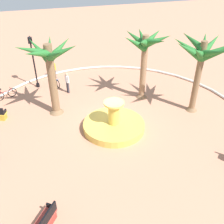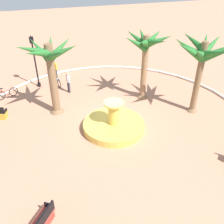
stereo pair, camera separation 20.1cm
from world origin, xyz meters
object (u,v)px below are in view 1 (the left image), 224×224
fountain (114,125)px  lamppost (33,58)px  palm_tree_near_fountain (145,49)px  bicycle_red_frame (56,81)px  person_cyclist_helmet (67,82)px  bicycle_by_lamppost (6,94)px  palm_tree_mid_plaza (202,55)px  palm_tree_by_curb (50,63)px  person_cyclist_photo (54,69)px

fountain → lamppost: 8.98m
palm_tree_near_fountain → lamppost: 8.86m
fountain → bicycle_red_frame: size_ratio=2.34×
person_cyclist_helmet → bicycle_by_lamppost: bearing=-5.6°
palm_tree_mid_plaza → bicycle_red_frame: bearing=-38.1°
fountain → lamppost: lamppost is taller
palm_tree_near_fountain → palm_tree_by_curb: bearing=1.8°
bicycle_red_frame → person_cyclist_photo: size_ratio=1.05×
fountain → palm_tree_near_fountain: (-3.36, -3.30, 3.57)m
palm_tree_near_fountain → person_cyclist_photo: size_ratio=3.21×
palm_tree_near_fountain → bicycle_red_frame: palm_tree_near_fountain is taller
palm_tree_mid_plaza → person_cyclist_helmet: bearing=-33.4°
fountain → person_cyclist_photo: (2.69, -8.92, 0.60)m
person_cyclist_photo → bicycle_red_frame: bearing=86.4°
bicycle_red_frame → person_cyclist_photo: person_cyclist_photo is taller
bicycle_red_frame → lamppost: bearing=-6.7°
bicycle_red_frame → person_cyclist_photo: (-0.10, -1.52, 0.51)m
fountain → palm_tree_mid_plaza: size_ratio=0.74×
palm_tree_mid_plaza → bicycle_by_lamppost: bearing=-24.3°
palm_tree_near_fountain → person_cyclist_helmet: bearing=-24.9°
fountain → palm_tree_by_curb: bearing=-43.1°
palm_tree_near_fountain → palm_tree_by_curb: size_ratio=0.99×
palm_tree_by_curb → lamppost: size_ratio=1.20×
fountain → bicycle_red_frame: bearing=-69.3°
palm_tree_near_fountain → palm_tree_by_curb: 6.67m
palm_tree_by_curb → bicycle_by_lamppost: bearing=-42.6°
palm_tree_by_curb → person_cyclist_helmet: size_ratio=3.05×
palm_tree_by_curb → bicycle_red_frame: palm_tree_by_curb is taller
palm_tree_near_fountain → bicycle_by_lamppost: size_ratio=3.24×
palm_tree_near_fountain → bicycle_by_lamppost: 11.09m
fountain → palm_tree_by_curb: 5.68m
fountain → palm_tree_near_fountain: 5.91m
bicycle_red_frame → person_cyclist_helmet: 1.87m
palm_tree_near_fountain → person_cyclist_helmet: (5.38, -2.49, -2.90)m
person_cyclist_helmet → palm_tree_mid_plaza: bearing=146.6°
palm_tree_near_fountain → person_cyclist_photo: 8.78m
bicycle_by_lamppost → bicycle_red_frame: bearing=-163.9°
palm_tree_by_curb → bicycle_by_lamppost: size_ratio=3.27×
lamppost → bicycle_by_lamppost: 3.52m
palm_tree_by_curb → fountain: bearing=136.9°
person_cyclist_helmet → person_cyclist_photo: person_cyclist_helmet is taller
person_cyclist_helmet → palm_tree_by_curb: bearing=64.5°
lamppost → bicycle_by_lamppost: bearing=28.2°
palm_tree_mid_plaza → person_cyclist_helmet: palm_tree_mid_plaza is taller
fountain → bicycle_by_lamppost: fountain is taller
palm_tree_mid_plaza → bicycle_by_lamppost: 14.53m
bicycle_red_frame → bicycle_by_lamppost: size_ratio=1.06×
palm_tree_mid_plaza → lamppost: (10.33, -7.10, -1.60)m
bicycle_by_lamppost → palm_tree_mid_plaza: bearing=155.7°
palm_tree_mid_plaza → lamppost: 12.64m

